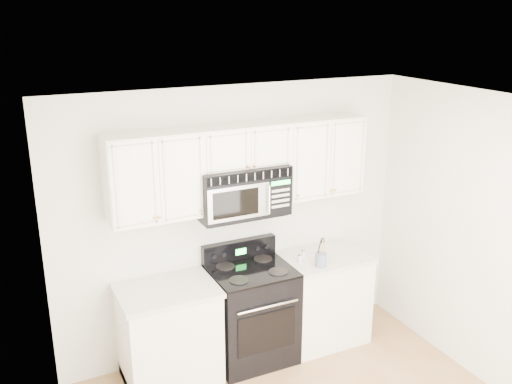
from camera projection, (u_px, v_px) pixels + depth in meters
room at (337, 303)px, 3.94m from camera, size 3.51×3.51×2.61m
base_cabinet_left at (169, 337)px, 5.11m from camera, size 0.86×0.65×0.92m
base_cabinet_right at (321, 300)px, 5.77m from camera, size 0.86×0.65×0.92m
range at (251, 312)px, 5.43m from camera, size 0.75×0.68×1.12m
upper_cabinets at (242, 161)px, 5.10m from camera, size 2.44×0.37×0.75m
microwave at (241, 190)px, 5.13m from camera, size 0.83×0.46×0.46m
utensil_crock at (321, 259)px, 5.36m from camera, size 0.11×0.11×0.29m
shaker_salt at (303, 254)px, 5.53m from camera, size 0.04×0.04×0.10m
shaker_pepper at (300, 258)px, 5.43m from camera, size 0.04×0.04×0.09m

